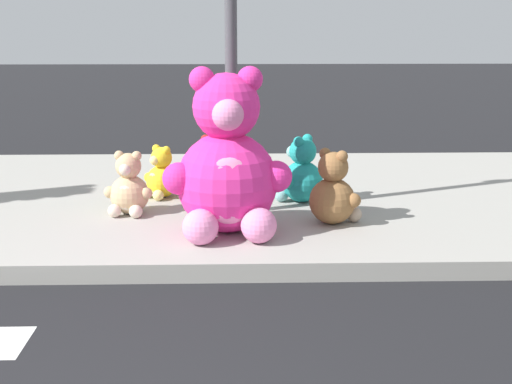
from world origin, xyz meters
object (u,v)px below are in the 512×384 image
at_px(sign_pole, 231,26).
at_px(plush_pink_large, 227,168).
at_px(plush_brown, 334,194).
at_px(plush_tan, 129,189).
at_px(plush_yellow, 161,177).
at_px(plush_red, 207,171).
at_px(plush_teal, 301,175).
at_px(plush_white, 253,175).

height_order(sign_pole, plush_pink_large, sign_pole).
relative_size(plush_brown, plush_tan, 1.13).
relative_size(plush_yellow, plush_red, 0.88).
relative_size(plush_brown, plush_teal, 1.00).
relative_size(plush_tan, plush_teal, 0.89).
distance_m(plush_yellow, plush_teal, 1.41).
relative_size(plush_brown, plush_red, 1.10).
relative_size(sign_pole, plush_yellow, 6.01).
xyz_separation_m(sign_pole, plush_red, (-0.27, 0.78, -1.46)).
relative_size(plush_pink_large, plush_red, 2.30).
height_order(sign_pole, plush_tan, sign_pole).
xyz_separation_m(sign_pole, plush_yellow, (-0.73, 0.64, -1.48)).
bearing_deg(plush_white, plush_red, 176.72).
bearing_deg(plush_pink_large, plush_tan, 146.74).
xyz_separation_m(plush_brown, plush_teal, (-0.23, 0.76, -0.00)).
relative_size(plush_pink_large, plush_white, 2.83).
xyz_separation_m(plush_white, plush_tan, (-1.16, -0.74, 0.04)).
bearing_deg(plush_brown, plush_teal, 106.42).
height_order(plush_pink_large, plush_yellow, plush_pink_large).
distance_m(plush_yellow, plush_red, 0.48).
bearing_deg(sign_pole, plush_yellow, 138.66).
height_order(plush_brown, plush_tan, plush_brown).
bearing_deg(plush_tan, sign_pole, -0.72).
distance_m(plush_brown, plush_teal, 0.80).
bearing_deg(plush_teal, plush_tan, -165.66).
distance_m(plush_white, plush_teal, 0.57).
bearing_deg(plush_white, plush_yellow, -173.04).
relative_size(plush_brown, plush_white, 1.36).
distance_m(sign_pole, plush_pink_large, 1.29).
xyz_separation_m(plush_yellow, plush_red, (0.46, 0.14, 0.03)).
relative_size(plush_white, plush_yellow, 0.92).
relative_size(plush_white, plush_tan, 0.83).
bearing_deg(plush_pink_large, sign_pole, 86.54).
xyz_separation_m(sign_pole, plush_brown, (0.90, -0.34, -1.43)).
xyz_separation_m(plush_tan, plush_teal, (1.63, 0.42, 0.03)).
height_order(plush_red, plush_teal, plush_teal).
height_order(sign_pole, plush_teal, sign_pole).
height_order(plush_pink_large, plush_brown, plush_pink_large).
height_order(plush_white, plush_yellow, plush_yellow).
height_order(plush_brown, plush_red, plush_brown).
distance_m(plush_tan, plush_teal, 1.68).
xyz_separation_m(sign_pole, plush_teal, (0.67, 0.43, -1.43)).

